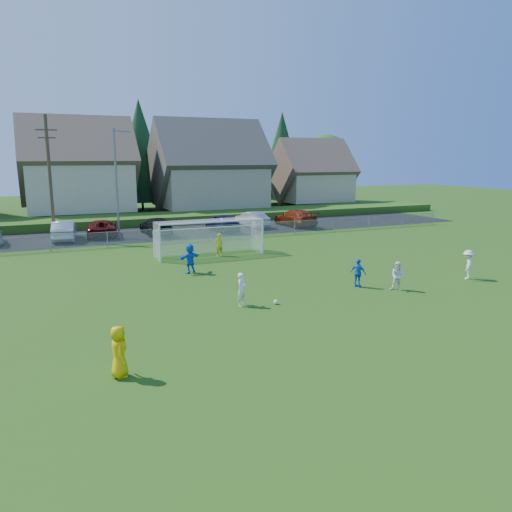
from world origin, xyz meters
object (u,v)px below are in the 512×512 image
Objects in this scene: soccer_ball at (276,302)px; player_blue_a at (358,273)px; player_white_b at (398,276)px; car_b at (64,231)px; goalkeeper at (219,245)px; player_blue_b at (190,258)px; car_f at (252,219)px; player_white_a at (242,289)px; car_d at (156,226)px; referee at (119,352)px; car_g at (295,218)px; soccer_goal at (208,232)px; car_c at (102,228)px; car_e at (222,223)px; player_white_c at (468,265)px.

soccer_ball is 5.48m from player_blue_a.
car_b is (-14.57, 23.68, 0.05)m from player_white_b.
player_blue_b is at bearing 37.57° from goalkeeper.
player_blue_a is 23.48m from car_f.
player_white_a is 23.73m from car_b.
car_d is (1.59, 15.55, -0.13)m from player_blue_b.
referee is 35.34m from car_g.
player_blue_a is 9.79m from player_blue_b.
soccer_goal reaches higher than car_g.
soccer_ball is 12.63m from soccer_goal.
car_c is at bearing -158.55° from car_b.
player_blue_a is 12.29m from soccer_goal.
car_e is (13.57, -0.64, -0.00)m from car_b.
car_c is at bearing -11.01° from car_d.
soccer_goal is at bearing -57.17° from goalkeeper.
car_d is 1.09× the size of car_e.
player_white_c is 30.56m from car_b.
soccer_goal reaches higher than referee.
referee reaches higher than player_white_c.
car_g is at bearing -173.97° from car_b.
player_blue_b is 16.74m from car_e.
soccer_ball is 23.34m from car_d.
soccer_goal is (-4.35, 11.46, 0.88)m from player_blue_a.
player_white_b reaches higher than player_blue_a.
player_white_b is 27.80m from car_b.
car_c is (-6.26, 12.19, -0.07)m from goalkeeper.
referee reaches higher than car_b.
referee is at bearing -179.43° from player_white_a.
player_white_c is at bearing -48.68° from soccer_goal.
player_blue_b is at bearing 51.49° from car_f.
player_white_a is 11.91m from goalkeeper.
referee reaches higher than player_white_b.
player_blue_b reaches higher than car_g.
referee is at bearing 88.48° from player_blue_a.
player_blue_b is (-8.57, 8.11, 0.12)m from player_white_b.
player_blue_a is at bearing -69.22° from soccer_goal.
car_c is 12.99m from soccer_goal.
car_f reaches higher than car_d.
player_white_b is at bearing 128.38° from car_b.
soccer_ball is 0.04× the size of car_c.
car_d is at bearing -173.32° from car_b.
car_f is 0.62× the size of soccer_goal.
car_g is at bearing -175.99° from car_c.
car_e is (4.23, 10.75, 0.00)m from goalkeeper.
referee is at bearing 51.02° from car_g.
car_b reaches higher than car_e.
player_blue_a is 22.96m from car_d.
car_g reaches higher than player_white_b.
player_white_c is 0.95× the size of player_blue_b.
player_white_c is 1.04× the size of goalkeeper.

